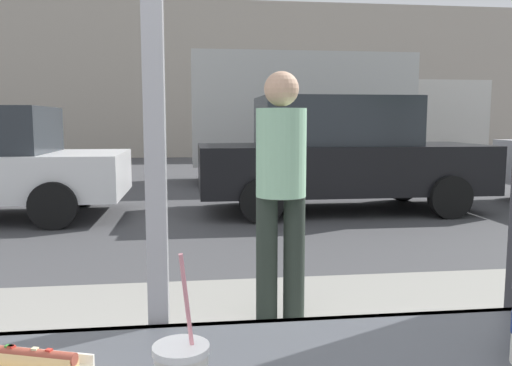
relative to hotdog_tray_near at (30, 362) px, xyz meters
name	(u,v)px	position (x,y,z in m)	size (l,w,h in m)	color
ground_plane	(186,202)	(0.24, 8.18, -0.96)	(60.00, 60.00, 0.00)	#424244
building_facade_far	(187,80)	(0.24, 20.23, 2.07)	(28.00, 1.20, 6.07)	#A89E8E
hotdog_tray_near	(30,362)	(0.00, 0.00, 0.00)	(0.25, 0.17, 0.05)	silver
parked_car_black	(339,154)	(2.69, 7.04, -0.05)	(4.53, 1.96, 1.81)	black
box_truck	(328,114)	(3.59, 11.13, 0.64)	(6.70, 2.44, 2.92)	beige
pedestrian	(281,182)	(0.90, 2.21, 0.10)	(0.32, 0.32, 1.63)	#262E28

